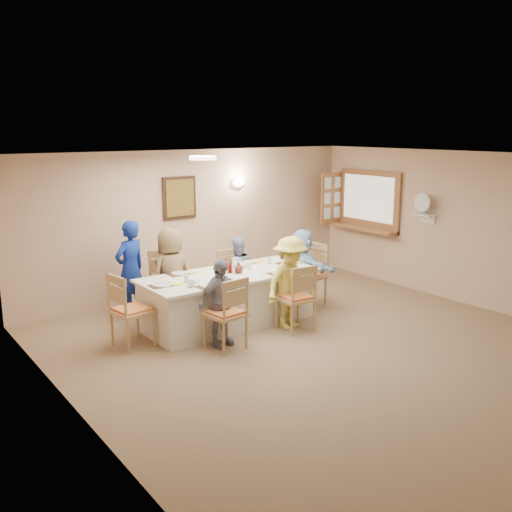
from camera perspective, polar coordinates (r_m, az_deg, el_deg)
ground at (r=7.64m, az=7.53°, el=-9.39°), size 7.00×7.00×0.00m
room_walls at (r=7.21m, az=7.88°, el=1.83°), size 7.00×7.00×7.00m
wall_picture at (r=9.79m, az=-7.66°, el=5.79°), size 0.62×0.05×0.72m
wall_sconce at (r=10.37m, az=-1.76°, el=7.39°), size 0.26×0.09×0.18m
ceiling_light at (r=7.68m, az=-5.34°, el=9.74°), size 0.36×0.36×0.05m
serving_hatch at (r=11.14m, az=11.25°, el=5.45°), size 0.06×1.50×1.15m
hatch_sill at (r=11.13m, az=10.71°, el=2.73°), size 0.30×1.50×0.05m
shutter_door at (r=11.49m, az=7.57°, el=5.79°), size 0.55×0.04×1.00m
fan_shelf at (r=10.24m, az=16.47°, el=3.98°), size 0.22×0.36×0.03m
desk_fan at (r=10.19m, az=16.42°, el=4.80°), size 0.30×0.30×0.28m
dining_table at (r=8.50m, az=-2.65°, el=-4.26°), size 2.64×1.12×0.76m
chair_back_left at (r=8.84m, az=-8.79°, el=-2.84°), size 0.55×0.55×1.03m
chair_back_right at (r=9.45m, az=-2.31°, el=-2.14°), size 0.43×0.43×0.88m
chair_front_left at (r=7.52m, az=-3.10°, el=-5.65°), size 0.53×0.53×0.99m
chair_front_right at (r=8.20m, az=3.95°, el=-4.10°), size 0.51×0.51×0.99m
chair_left_end at (r=7.76m, az=-12.28°, el=-5.23°), size 0.55×0.55×1.02m
chair_right_end at (r=9.38m, az=5.26°, el=-1.86°), size 0.53×0.53×1.02m
diner_back_left at (r=8.69m, az=-8.46°, el=-1.81°), size 0.86×0.72×1.41m
diner_back_right at (r=9.32m, az=-1.90°, el=-1.53°), size 0.59×0.48×1.14m
diner_front_left at (r=7.58m, az=-3.61°, el=-4.70°), size 0.78×0.49×1.19m
diner_front_right at (r=8.24m, az=3.44°, el=-2.68°), size 0.99×0.70×1.35m
diner_right_end at (r=9.26m, az=4.67°, el=-1.20°), size 1.21×0.45×1.28m
caregiver at (r=8.90m, az=-12.45°, el=-1.30°), size 0.76×0.68×1.50m
placemat_fl at (r=7.75m, az=-4.67°, el=-3.04°), size 0.35×0.26×0.01m
plate_fl at (r=7.74m, az=-4.67°, el=-2.97°), size 0.25×0.25×0.02m
napkin_fl at (r=7.80m, az=-3.35°, el=-2.87°), size 0.15×0.15×0.01m
placemat_fr at (r=8.41m, az=2.32°, el=-1.74°), size 0.33×0.25×0.01m
plate_fr at (r=8.41m, az=2.32°, el=-1.67°), size 0.24×0.24×0.01m
napkin_fr at (r=8.48m, az=3.48°, el=-1.58°), size 0.15×0.15×0.01m
placemat_bl at (r=8.45m, az=-7.65°, el=-1.78°), size 0.35×0.26×0.01m
plate_bl at (r=8.45m, az=-7.65°, el=-1.71°), size 0.24×0.24×0.02m
napkin_bl at (r=8.49m, az=-6.43°, el=-1.62°), size 0.14×0.14×0.01m
placemat_br at (r=9.06m, az=-0.99°, el=-0.67°), size 0.34×0.25×0.01m
plate_br at (r=9.06m, az=-0.99°, el=-0.61°), size 0.25×0.25×0.02m
napkin_br at (r=9.13m, az=0.12°, el=-0.53°), size 0.14×0.14×0.01m
placemat_le at (r=7.87m, az=-9.38°, el=-2.92°), size 0.34×0.25×0.01m
plate_le at (r=7.87m, az=-9.38°, el=-2.85°), size 0.26×0.26×0.02m
napkin_le at (r=7.90m, az=-8.05°, el=-2.76°), size 0.15×0.15×0.01m
placemat_re at (r=9.05m, az=3.24°, el=-0.72°), size 0.37×0.27×0.01m
plate_re at (r=9.04m, az=3.24°, el=-0.66°), size 0.23×0.23×0.01m
napkin_re at (r=9.12m, az=4.32°, el=-0.58°), size 0.15×0.15×0.01m
teacup_a at (r=7.74m, az=-6.54°, el=-2.77°), size 0.16×0.16×0.09m
teacup_b at (r=9.04m, az=-2.18°, el=-0.46°), size 0.10×0.10×0.09m
bowl_a at (r=8.08m, az=-3.08°, el=-2.17°), size 0.41×0.41×0.06m
bowl_b at (r=8.80m, az=-1.59°, el=-0.88°), size 0.25×0.25×0.07m
condiment_ketchup at (r=8.32m, az=-3.00°, el=-1.08°), size 0.11×0.11×0.24m
condiment_brown at (r=8.42m, az=-2.53°, el=-1.03°), size 0.15×0.15×0.21m
condiment_malt at (r=8.41m, az=-1.75°, el=-1.16°), size 0.22×0.22×0.17m
drinking_glass at (r=8.35m, az=-3.73°, el=-1.49°), size 0.07×0.07×0.10m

